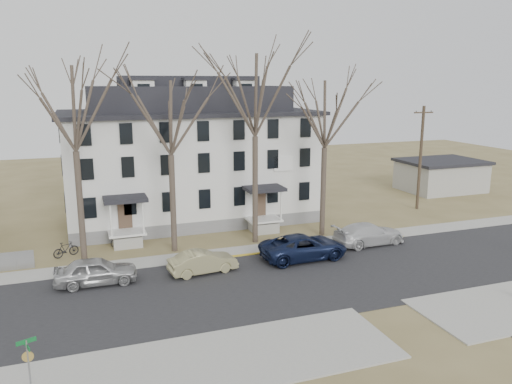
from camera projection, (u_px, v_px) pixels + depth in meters
name	position (u px, v px, depth m)	size (l,w,h in m)	color
ground	(297.00, 296.00, 27.60)	(120.00, 120.00, 0.00)	olive
main_road	(283.00, 282.00, 29.44)	(120.00, 10.00, 0.04)	#27272A
far_sidewalk	(250.00, 251.00, 34.97)	(120.00, 2.00, 0.08)	#A09F97
near_sidewalk_left	(168.00, 371.00, 20.39)	(20.00, 5.00, 0.08)	#A09F97
yellow_curb	(320.00, 247.00, 35.77)	(14.00, 0.25, 0.06)	gold
boarding_house	(190.00, 157.00, 42.31)	(20.80, 12.36, 12.05)	slate
distant_building	(441.00, 175.00, 54.14)	(8.50, 6.50, 3.35)	#A09F97
tree_far_left	(72.00, 102.00, 30.80)	(8.40, 8.40, 13.72)	#473B31
tree_mid_left	(170.00, 113.00, 32.92)	(7.80, 7.80, 12.74)	#473B31
tree_center	(255.00, 89.00, 34.56)	(9.00, 9.00, 14.70)	#473B31
tree_mid_right	(326.00, 109.00, 36.67)	(7.80, 7.80, 12.74)	#473B31
utility_pole_far	(420.00, 157.00, 45.47)	(2.00, 0.28, 9.50)	#3D3023
car_silver	(96.00, 272.00, 28.96)	(1.88, 4.68, 1.59)	#A7A7A7
car_tan	(203.00, 262.00, 30.73)	(1.48, 4.23, 1.39)	#9A9364
car_navy	(304.00, 247.00, 33.16)	(2.71, 5.87, 1.63)	#121B39
car_white	(369.00, 234.00, 36.12)	(2.19, 5.40, 1.57)	silver
bicycle_left	(123.00, 241.00, 35.66)	(0.61, 1.75, 0.92)	black
bicycle_right	(66.00, 250.00, 33.56)	(0.49, 1.74, 1.04)	black
street_sign	(28.00, 360.00, 18.21)	(0.70, 0.70, 2.47)	gray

